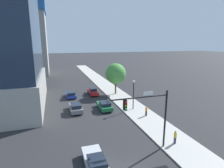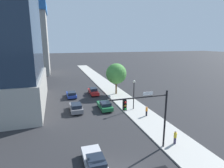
# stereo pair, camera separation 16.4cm
# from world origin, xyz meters

# --- Properties ---
(sidewalk) EXTENTS (4.69, 120.00, 0.15)m
(sidewalk) POSITION_xyz_m (7.65, 20.00, 0.07)
(sidewalk) COLOR #B2AFA8
(sidewalk) RESTS_ON ground
(construction_building) EXTENTS (14.86, 15.11, 33.88)m
(construction_building) POSITION_xyz_m (-14.32, 61.16, 13.89)
(construction_building) COLOR #9E9B93
(construction_building) RESTS_ON ground
(traffic_light_pole) EXTENTS (6.44, 0.48, 6.54)m
(traffic_light_pole) POSITION_xyz_m (3.62, 3.04, 4.70)
(traffic_light_pole) COLOR black
(traffic_light_pole) RESTS_ON sidewalk
(street_lamp) EXTENTS (0.44, 0.44, 5.15)m
(street_lamp) POSITION_xyz_m (7.33, 14.91, 3.58)
(street_lamp) COLOR black
(street_lamp) RESTS_ON sidewalk
(street_tree) EXTENTS (4.60, 4.60, 6.91)m
(street_tree) POSITION_xyz_m (7.56, 25.08, 4.75)
(street_tree) COLOR brown
(street_tree) RESTS_ON sidewalk
(car_green) EXTENTS (1.93, 4.49, 1.45)m
(car_green) POSITION_xyz_m (2.57, 16.57, 0.71)
(car_green) COLOR #1E6638
(car_green) RESTS_ON ground
(car_gray) EXTENTS (1.94, 4.52, 1.51)m
(car_gray) POSITION_xyz_m (-2.39, 17.05, 0.74)
(car_gray) COLOR slate
(car_gray) RESTS_ON ground
(car_red) EXTENTS (1.74, 4.73, 1.53)m
(car_red) POSITION_xyz_m (2.57, 26.43, 0.75)
(car_red) COLOR red
(car_red) RESTS_ON ground
(car_silver) EXTENTS (1.85, 4.56, 1.47)m
(car_silver) POSITION_xyz_m (-2.39, 1.95, 0.73)
(car_silver) COLOR #B7B7BC
(car_silver) RESTS_ON ground
(car_blue) EXTENTS (1.93, 4.26, 1.38)m
(car_blue) POSITION_xyz_m (-2.39, 25.62, 0.69)
(car_blue) COLOR #233D9E
(car_blue) RESTS_ON ground
(pedestrian_orange_shirt) EXTENTS (0.34, 0.34, 1.59)m
(pedestrian_orange_shirt) POSITION_xyz_m (8.04, 11.44, 0.95)
(pedestrian_orange_shirt) COLOR black
(pedestrian_orange_shirt) RESTS_ON sidewalk
(pedestrian_yellow_shirt) EXTENTS (0.34, 0.34, 1.57)m
(pedestrian_yellow_shirt) POSITION_xyz_m (7.28, 3.13, 0.94)
(pedestrian_yellow_shirt) COLOR #38334C
(pedestrian_yellow_shirt) RESTS_ON sidewalk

